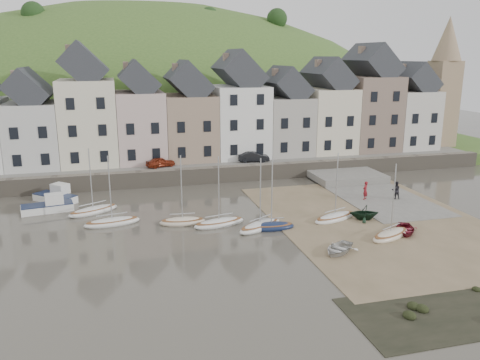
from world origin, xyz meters
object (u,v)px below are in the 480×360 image
object	(u,v)px
sailboat_0	(93,210)
person_red	(365,190)
person_dark	(396,190)
car_right	(254,157)
rowboat_red	(405,229)
car_left	(161,162)
rowboat_white	(339,248)
rowboat_green	(364,212)

from	to	relation	value
sailboat_0	person_red	distance (m)	26.61
person_red	person_dark	bearing A→B (deg)	134.07
person_red	person_dark	size ratio (longest dim) A/B	1.02
person_red	car_right	distance (m)	15.57
rowboat_red	person_dark	size ratio (longest dim) A/B	1.68
car_right	car_left	bearing A→B (deg)	98.08
rowboat_white	car_left	distance (m)	27.33
person_red	car_right	size ratio (longest dim) A/B	0.49
rowboat_red	person_dark	bearing A→B (deg)	89.90
person_red	car_left	distance (m)	23.38
sailboat_0	rowboat_green	distance (m)	24.75
person_dark	car_right	world-z (taller)	car_right
person_red	car_left	world-z (taller)	car_left
person_red	car_left	size ratio (longest dim) A/B	0.55
rowboat_white	person_red	size ratio (longest dim) A/B	1.70
person_dark	rowboat_red	bearing A→B (deg)	69.02
rowboat_green	car_right	world-z (taller)	car_right
rowboat_white	person_red	distance (m)	14.56
rowboat_red	car_left	distance (m)	28.88
rowboat_green	car_left	size ratio (longest dim) A/B	0.76
rowboat_white	rowboat_green	bearing A→B (deg)	100.96
person_dark	rowboat_white	bearing A→B (deg)	50.05
rowboat_white	person_red	world-z (taller)	person_red
sailboat_0	person_red	world-z (taller)	sailboat_0
car_right	rowboat_white	bearing A→B (deg)	-173.67
sailboat_0	person_red	xyz separation A→B (m)	(26.46, -2.70, 0.79)
sailboat_0	rowboat_white	size ratio (longest dim) A/B	2.01
rowboat_red	car_right	world-z (taller)	car_right
sailboat_0	car_left	xyz separation A→B (m)	(7.34, 10.72, 1.91)
rowboat_red	car_left	size ratio (longest dim) A/B	0.91
rowboat_green	car_right	xyz separation A→B (m)	(-4.71, 18.92, 1.49)
car_left	car_right	size ratio (longest dim) A/B	0.88
rowboat_white	car_right	xyz separation A→B (m)	(0.77, 25.16, 1.84)
rowboat_red	person_red	xyz separation A→B (m)	(1.47, 9.38, 0.67)
sailboat_0	rowboat_green	world-z (taller)	sailboat_0
rowboat_green	rowboat_red	size ratio (longest dim) A/B	0.84
sailboat_0	car_right	bearing A→B (deg)	29.90
rowboat_green	rowboat_red	distance (m)	4.22
rowboat_white	person_dark	size ratio (longest dim) A/B	1.73
rowboat_white	rowboat_red	bearing A→B (deg)	70.60
sailboat_0	car_right	distance (m)	21.60
person_red	rowboat_green	bearing A→B (deg)	26.99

